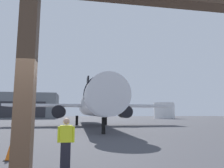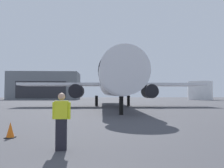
{
  "view_description": "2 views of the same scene",
  "coord_description": "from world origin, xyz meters",
  "views": [
    {
      "loc": [
        0.57,
        -2.5,
        1.89
      ],
      "look_at": [
        3.48,
        14.42,
        4.33
      ],
      "focal_mm": 33.44,
      "sensor_mm": 36.0,
      "label": 1
    },
    {
      "loc": [
        1.49,
        -2.51,
        1.68
      ],
      "look_at": [
        2.29,
        15.46,
        2.51
      ],
      "focal_mm": 37.73,
      "sensor_mm": 36.0,
      "label": 2
    }
  ],
  "objects": [
    {
      "name": "airplane",
      "position": [
        3.15,
        30.72,
        3.45
      ],
      "size": [
        26.37,
        34.55,
        10.37
      ],
      "color": "silver",
      "rests_on": "ground"
    },
    {
      "name": "distant_hangar",
      "position": [
        -19.08,
        84.85,
        4.87
      ],
      "size": [
        24.26,
        13.41,
        9.76
      ],
      "color": "slate",
      "rests_on": "ground"
    },
    {
      "name": "ground_crew_worker",
      "position": [
        0.27,
        4.75,
        0.9
      ],
      "size": [
        0.57,
        0.22,
        1.74
      ],
      "color": "black",
      "rests_on": "ground"
    },
    {
      "name": "traffic_cone",
      "position": [
        -2.07,
        6.92,
        0.29
      ],
      "size": [
        0.36,
        0.36,
        0.62
      ],
      "color": "orange",
      "rests_on": "ground"
    },
    {
      "name": "fuel_storage_tank",
      "position": [
        34.55,
        74.97,
        3.07
      ],
      "size": [
        7.98,
        7.98,
        6.14
      ],
      "primitive_type": "cylinder",
      "color": "white",
      "rests_on": "ground"
    },
    {
      "name": "ground_plane",
      "position": [
        0.0,
        40.0,
        0.0
      ],
      "size": [
        220.0,
        220.0,
        0.0
      ],
      "primitive_type": "plane",
      "color": "#424247"
    }
  ]
}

